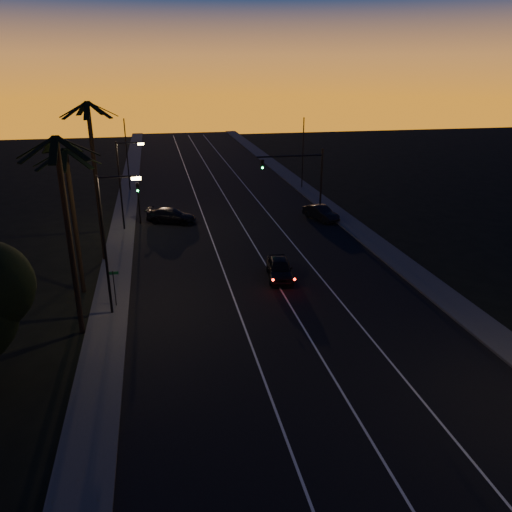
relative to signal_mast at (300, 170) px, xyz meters
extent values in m
cube|color=black|center=(-7.14, -9.99, -4.78)|extent=(20.00, 170.00, 0.01)
cube|color=#3B3B38|center=(-18.34, -9.99, -4.70)|extent=(2.40, 170.00, 0.16)
cube|color=#3B3B38|center=(4.06, -9.99, -4.70)|extent=(2.40, 170.00, 0.16)
cube|color=silver|center=(-10.14, -9.99, -4.76)|extent=(0.12, 160.00, 0.01)
cube|color=silver|center=(-6.64, -9.99, -4.76)|extent=(0.12, 160.00, 0.01)
cube|color=silver|center=(-3.14, -9.99, -4.76)|extent=(0.12, 160.00, 0.01)
cylinder|color=black|center=(-19.74, -21.99, 0.97)|extent=(0.32, 0.32, 11.50)
cube|color=black|center=(-18.71, -21.73, 6.15)|extent=(2.18, 0.92, 1.18)
cube|color=black|center=(-19.30, -21.03, 6.15)|extent=(1.25, 2.12, 1.18)
cube|color=black|center=(-20.22, -21.05, 6.15)|extent=(1.34, 2.09, 1.18)
cube|color=black|center=(-20.77, -21.78, 6.15)|extent=(2.18, 0.82, 1.18)
cube|color=black|center=(-20.55, -22.67, 6.15)|extent=(1.90, 1.69, 1.18)
cube|color=black|center=(-19.71, -23.05, 6.15)|extent=(0.45, 2.16, 1.18)
cube|color=black|center=(-18.89, -22.63, 6.15)|extent=(1.95, 1.61, 1.18)
cylinder|color=black|center=(-20.34, -15.99, 0.22)|extent=(0.32, 0.32, 10.00)
cube|color=black|center=(-19.31, -15.73, 4.65)|extent=(2.18, 0.92, 1.18)
cube|color=black|center=(-19.90, -15.03, 4.65)|extent=(1.25, 2.12, 1.18)
cube|color=black|center=(-20.82, -15.05, 4.65)|extent=(1.34, 2.09, 1.18)
cube|color=black|center=(-21.37, -15.78, 4.65)|extent=(2.18, 0.82, 1.18)
cube|color=black|center=(-21.15, -16.67, 4.65)|extent=(1.90, 1.69, 1.18)
cube|color=black|center=(-20.31, -17.05, 4.65)|extent=(0.45, 2.16, 1.18)
cube|color=black|center=(-19.49, -16.63, 4.65)|extent=(1.95, 1.61, 1.18)
cylinder|color=black|center=(-19.34, -9.99, 1.47)|extent=(0.32, 0.32, 12.50)
cube|color=black|center=(-18.31, -9.73, 7.15)|extent=(2.18, 0.92, 1.18)
cube|color=black|center=(-18.90, -9.03, 7.15)|extent=(1.25, 2.12, 1.18)
cube|color=black|center=(-19.82, -9.05, 7.15)|extent=(1.34, 2.09, 1.18)
cube|color=black|center=(-20.37, -9.78, 7.15)|extent=(2.18, 0.82, 1.18)
cube|color=black|center=(-20.15, -10.67, 7.15)|extent=(1.90, 1.69, 1.18)
cube|color=black|center=(-19.31, -11.05, 7.15)|extent=(0.45, 2.16, 1.18)
cube|color=black|center=(-18.49, -10.63, 7.15)|extent=(1.95, 1.61, 1.18)
cylinder|color=black|center=(-18.14, -19.99, -0.28)|extent=(0.16, 0.16, 9.00)
cylinder|color=black|center=(-17.04, -19.99, 4.07)|extent=(2.20, 0.12, 0.12)
cube|color=#E9BF5D|center=(-15.94, -19.99, 3.94)|extent=(0.55, 0.26, 0.16)
cylinder|color=black|center=(-18.14, -1.99, -0.53)|extent=(0.16, 0.16, 8.50)
cylinder|color=black|center=(-17.04, -1.99, 3.57)|extent=(2.20, 0.12, 0.12)
cube|color=#E9BF5D|center=(-15.94, -1.99, 3.44)|extent=(0.55, 0.26, 0.16)
cylinder|color=black|center=(-17.94, -18.99, -3.48)|extent=(0.06, 0.06, 2.60)
cube|color=#0C4821|center=(-17.94, -18.99, -2.33)|extent=(0.70, 0.03, 0.20)
cylinder|color=black|center=(2.36, 0.01, -1.28)|extent=(0.20, 0.20, 7.00)
cylinder|color=black|center=(-1.14, 0.01, 1.52)|extent=(7.00, 0.16, 0.16)
cube|color=black|center=(-4.04, 0.01, 0.77)|extent=(0.32, 0.28, 1.00)
sphere|color=black|center=(-4.04, -0.16, 1.09)|extent=(0.20, 0.20, 0.20)
sphere|color=black|center=(-4.04, -0.16, 0.77)|extent=(0.20, 0.20, 0.20)
sphere|color=#14FF59|center=(-4.04, -0.16, 0.45)|extent=(0.20, 0.20, 0.20)
cylinder|color=black|center=(-16.64, 0.01, -2.68)|extent=(0.14, 0.14, 4.20)
cube|color=black|center=(-16.64, 0.01, -1.08)|extent=(0.28, 0.25, 0.90)
sphere|color=black|center=(-16.64, -0.14, -0.80)|extent=(0.18, 0.18, 0.18)
sphere|color=black|center=(-16.64, -0.14, -1.08)|extent=(0.18, 0.18, 0.18)
sphere|color=#14FF59|center=(-16.64, -0.14, -1.36)|extent=(0.18, 0.18, 0.18)
cylinder|color=black|center=(-18.14, 15.01, -0.28)|extent=(0.14, 0.14, 9.00)
cylinder|color=black|center=(3.86, 12.01, -0.28)|extent=(0.14, 0.14, 9.00)
imported|color=black|center=(-6.21, -16.35, -4.01)|extent=(2.37, 4.65, 1.52)
sphere|color=#FF0F05|center=(-7.32, -18.88, -3.77)|extent=(0.18, 0.18, 0.18)
sphere|color=#FF0F05|center=(-5.81, -19.08, -3.77)|extent=(0.18, 0.18, 0.18)
imported|color=black|center=(1.69, -2.29, -4.04)|extent=(2.98, 4.68, 1.46)
imported|color=black|center=(-13.53, -0.36, -4.04)|extent=(5.45, 3.83, 1.47)
camera|label=1|loc=(-14.79, -49.77, 10.02)|focal=35.00mm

